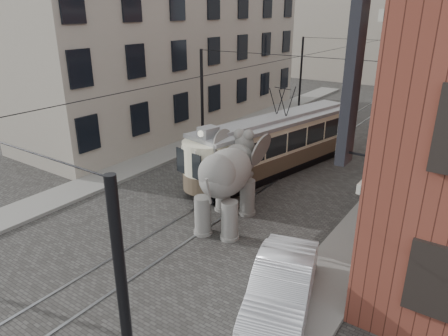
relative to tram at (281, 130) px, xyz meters
The scene contains 10 objects.
ground 5.75m from the tram, 91.06° to the right, with size 120.00×120.00×0.00m, color #3D3B39.
tram_rails 5.75m from the tram, 91.06° to the right, with size 1.54×80.00×0.02m, color slate, non-canonical shape.
sidewalk_right 8.22m from the tram, 41.93° to the right, with size 2.00×60.00×0.15m, color slate.
sidewalk_left 8.73m from the tram, 141.22° to the right, with size 2.00×60.00×0.15m, color slate.
stucco_building 12.37m from the tram, 157.05° to the left, with size 7.00×24.00×10.00m, color gray.
distant_block 35.03m from the tram, 90.16° to the left, with size 28.00×10.00×14.00m, color gray.
catenary 0.88m from the tram, 134.70° to the right, with size 11.00×30.20×6.00m, color black, non-canonical shape.
tram is the anchor object (origin of this frame).
elephant 6.61m from the tram, 81.16° to the right, with size 3.07×5.58×3.42m, color #625F5B, non-canonical shape.
parked_car 11.22m from the tram, 62.06° to the right, with size 1.63×4.63×1.53m, color #B1B0B5.
Camera 1 is at (9.45, -13.38, 8.11)m, focal length 32.87 mm.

